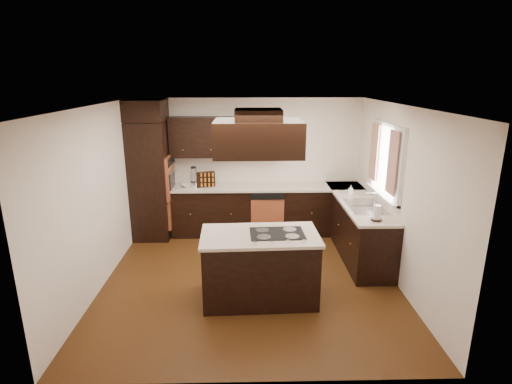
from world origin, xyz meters
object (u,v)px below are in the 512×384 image
oven_column (151,180)px  island (260,268)px  range_hood (258,138)px  spice_rack (206,179)px

oven_column → island: 3.02m
oven_column → range_hood: bearing=-50.3°
island → oven_column: bearing=127.8°
oven_column → range_hood: 3.13m
oven_column → range_hood: size_ratio=2.02×
oven_column → spice_rack: bearing=3.2°
range_hood → island: bearing=-17.6°
oven_column → spice_rack: 0.98m
spice_rack → island: bearing=-85.1°
island → spice_rack: bearing=109.5°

